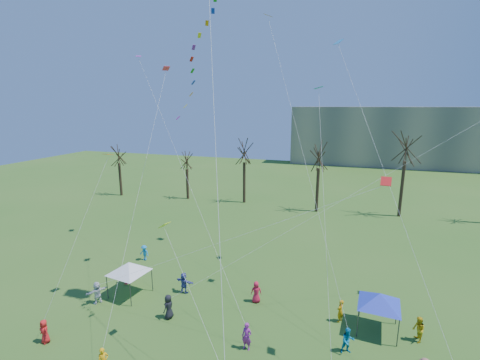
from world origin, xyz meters
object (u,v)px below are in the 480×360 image
(big_box_kite, at_px, (202,56))
(canopy_tent_white, at_px, (129,267))
(canopy_tent_blue, at_px, (380,299))
(distant_building, at_px, (412,137))

(big_box_kite, relative_size, canopy_tent_white, 5.94)
(big_box_kite, distance_m, canopy_tent_blue, 19.78)
(canopy_tent_white, bearing_deg, canopy_tent_blue, 3.94)
(canopy_tent_white, bearing_deg, distant_building, 66.55)
(big_box_kite, distance_m, canopy_tent_white, 17.61)
(distant_building, distance_m, canopy_tent_white, 81.31)
(big_box_kite, xyz_separation_m, canopy_tent_white, (-7.61, 1.58, -15.80))
(distant_building, height_order, big_box_kite, big_box_kite)
(canopy_tent_white, relative_size, canopy_tent_blue, 1.00)
(big_box_kite, relative_size, canopy_tent_blue, 5.95)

